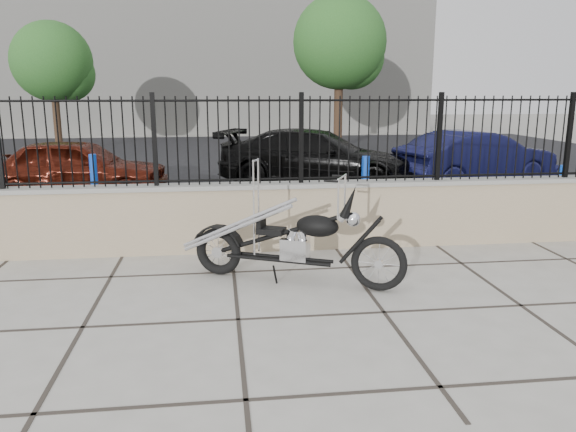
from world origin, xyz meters
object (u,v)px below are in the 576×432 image
Objects in this scene: car_black at (316,158)px; car_blue at (476,158)px; car_red at (78,168)px; chopper_motorcycle at (291,222)px.

car_blue is (3.79, -0.35, -0.02)m from car_black.
car_black reaches higher than car_red.
chopper_motorcycle reaches higher than car_blue.
car_red is 9.03m from car_blue.
car_black is at bearing 102.29° from chopper_motorcycle.
car_red is at bearing 121.17° from car_black.
chopper_motorcycle is 6.84m from car_black.
car_black is 1.17× the size of car_blue.
car_black is at bearing 68.13° from car_blue.
chopper_motorcycle is 6.95m from car_red.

